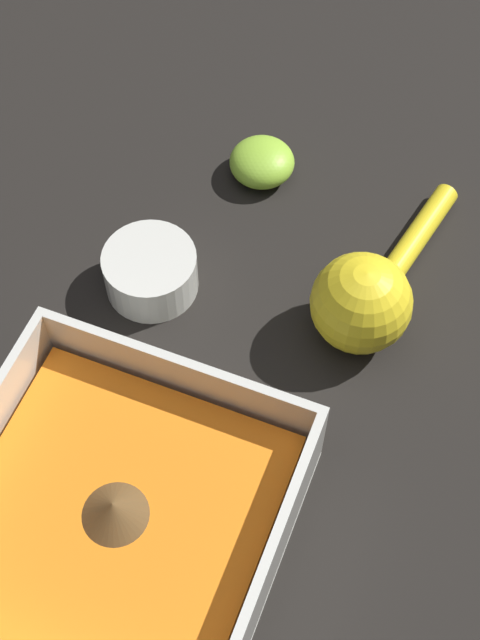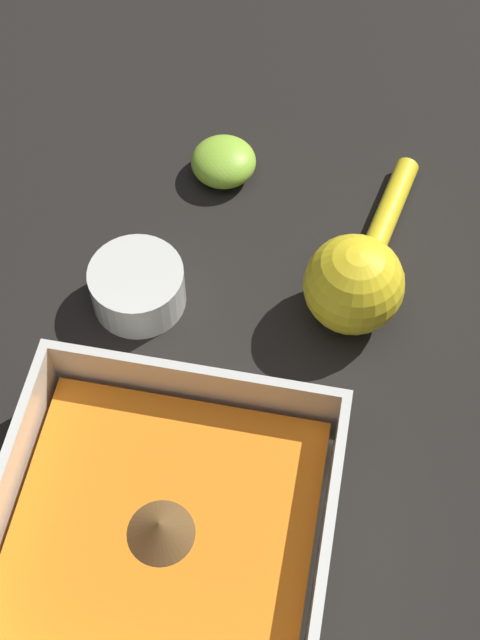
% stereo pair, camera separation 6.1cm
% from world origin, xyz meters
% --- Properties ---
extents(ground_plane, '(4.00, 4.00, 0.00)m').
position_xyz_m(ground_plane, '(0.00, 0.00, 0.00)').
color(ground_plane, black).
extents(square_dish, '(0.20, 0.20, 0.07)m').
position_xyz_m(square_dish, '(-0.04, 0.02, 0.02)').
color(square_dish, silver).
rests_on(square_dish, ground_plane).
extents(spice_bowl, '(0.07, 0.07, 0.03)m').
position_xyz_m(spice_bowl, '(0.02, -0.16, 0.02)').
color(spice_bowl, silver).
rests_on(spice_bowl, ground_plane).
extents(lemon_squeezer, '(0.07, 0.18, 0.07)m').
position_xyz_m(lemon_squeezer, '(-0.13, -0.19, 0.03)').
color(lemon_squeezer, yellow).
rests_on(lemon_squeezer, ground_plane).
extents(lemon_half, '(0.05, 0.05, 0.03)m').
position_xyz_m(lemon_half, '(-0.01, -0.29, 0.01)').
color(lemon_half, '#93CC38').
rests_on(lemon_half, ground_plane).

